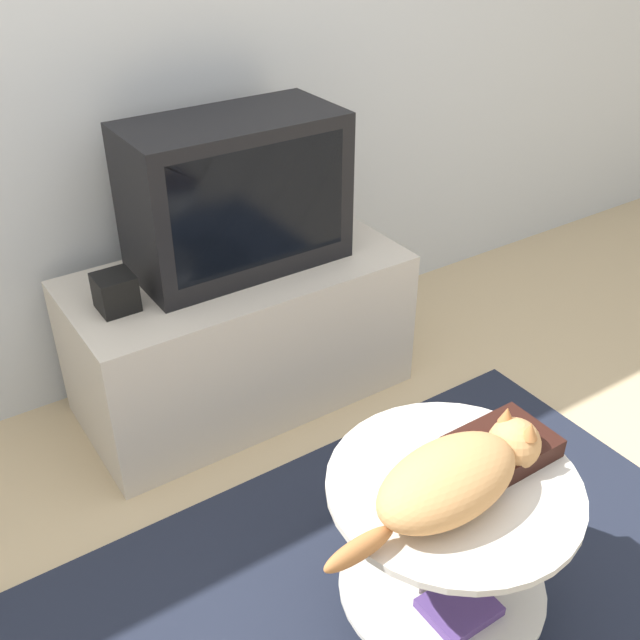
% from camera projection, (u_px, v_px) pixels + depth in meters
% --- Properties ---
extents(tv_stand, '(1.10, 0.53, 0.50)m').
position_uv_depth(tv_stand, '(241.00, 334.00, 2.54)').
color(tv_stand, beige).
rests_on(tv_stand, ground_plane).
extents(tv, '(0.67, 0.33, 0.48)m').
position_uv_depth(tv, '(236.00, 194.00, 2.32)').
color(tv, black).
rests_on(tv, tv_stand).
extents(speaker, '(0.11, 0.11, 0.11)m').
position_uv_depth(speaker, '(116.00, 292.00, 2.17)').
color(speaker, black).
rests_on(speaker, tv_stand).
extents(coffee_table, '(0.57, 0.57, 0.45)m').
position_uv_depth(coffee_table, '(448.00, 538.00, 1.72)').
color(coffee_table, '#B2B2B7').
rests_on(coffee_table, rug).
extents(dvd_box, '(0.23, 0.17, 0.05)m').
position_uv_depth(dvd_box, '(502.00, 447.00, 1.70)').
color(dvd_box, black).
rests_on(dvd_box, coffee_table).
extents(cat, '(0.59, 0.21, 0.14)m').
position_uv_depth(cat, '(456.00, 477.00, 1.55)').
color(cat, tan).
rests_on(cat, coffee_table).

